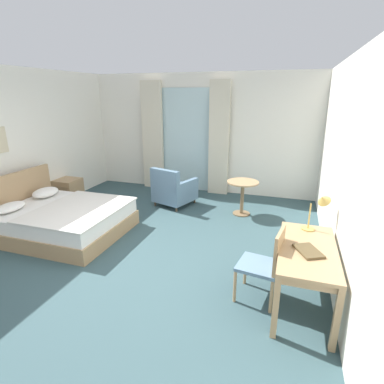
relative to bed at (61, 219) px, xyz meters
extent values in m
cube|color=#334C51|center=(1.54, -0.42, -0.32)|extent=(6.08, 7.81, 0.10)
cube|color=white|center=(1.54, 3.22, 1.12)|extent=(5.68, 0.12, 2.79)
cube|color=white|center=(4.32, -0.42, 1.12)|extent=(0.12, 7.41, 2.79)
cube|color=silver|center=(1.18, 3.14, 0.96)|extent=(1.25, 0.02, 2.45)
cube|color=beige|center=(0.33, 3.04, 1.04)|extent=(0.53, 0.10, 2.62)
cube|color=beige|center=(2.02, 3.04, 1.04)|extent=(0.47, 0.10, 2.62)
cube|color=tan|center=(0.07, 0.00, -0.14)|extent=(1.98, 1.64, 0.25)
cube|color=white|center=(0.07, 0.00, 0.09)|extent=(1.92, 1.59, 0.22)
cube|color=tan|center=(-0.95, 0.00, 0.23)|extent=(0.06, 1.66, 0.99)
cube|color=silver|center=(0.40, 0.00, 0.22)|extent=(1.31, 1.62, 0.03)
ellipsoid|color=white|center=(-0.64, -0.40, 0.27)|extent=(0.33, 0.54, 0.13)
ellipsoid|color=white|center=(-0.64, 0.39, 0.29)|extent=(0.37, 0.53, 0.16)
cube|color=tan|center=(-0.95, 1.33, 0.00)|extent=(0.48, 0.48, 0.54)
cube|color=#8F704E|center=(-0.95, 1.09, 0.11)|extent=(0.41, 0.01, 0.13)
cube|color=tan|center=(3.92, -0.68, 0.44)|extent=(0.60, 1.29, 0.04)
cube|color=tan|center=(3.92, -0.68, 0.38)|extent=(0.55, 1.22, 0.08)
cube|color=tan|center=(4.19, -1.30, 0.07)|extent=(0.06, 0.06, 0.69)
cube|color=tan|center=(4.19, -0.07, 0.07)|extent=(0.06, 0.06, 0.69)
cube|color=tan|center=(3.65, -1.30, 0.07)|extent=(0.06, 0.06, 0.69)
cube|color=tan|center=(3.65, -0.07, 0.07)|extent=(0.06, 0.06, 0.69)
cube|color=slate|center=(3.42, -0.72, 0.16)|extent=(0.52, 0.50, 0.04)
cube|color=tan|center=(3.63, -0.75, 0.40)|extent=(0.10, 0.42, 0.46)
cylinder|color=tan|center=(3.24, -0.49, -0.07)|extent=(0.04, 0.04, 0.40)
cylinder|color=tan|center=(3.18, -0.88, -0.07)|extent=(0.04, 0.04, 0.40)
cylinder|color=tan|center=(3.65, -0.55, -0.07)|extent=(0.04, 0.04, 0.40)
cylinder|color=tan|center=(3.60, -0.94, -0.07)|extent=(0.04, 0.04, 0.40)
cylinder|color=tan|center=(3.93, -0.19, 0.46)|extent=(0.16, 0.16, 0.02)
cylinder|color=tan|center=(3.93, -0.19, 0.63)|extent=(0.02, 0.02, 0.32)
cone|color=tan|center=(4.08, -0.05, 0.81)|extent=(0.21, 0.18, 0.21)
cube|color=brown|center=(3.92, -0.79, 0.47)|extent=(0.33, 0.38, 0.03)
cube|color=slate|center=(1.33, 1.97, -0.01)|extent=(0.90, 0.94, 0.31)
cube|color=slate|center=(1.23, 1.66, 0.36)|extent=(0.71, 0.33, 0.43)
cube|color=slate|center=(1.62, 1.88, 0.22)|extent=(0.33, 0.76, 0.16)
cube|color=slate|center=(1.04, 2.06, 0.22)|extent=(0.33, 0.76, 0.16)
cylinder|color=#4C3D2D|center=(1.70, 2.19, -0.22)|extent=(0.04, 0.04, 0.10)
cylinder|color=#4C3D2D|center=(1.15, 2.36, -0.22)|extent=(0.04, 0.04, 0.10)
cylinder|color=#4C3D2D|center=(1.51, 1.57, -0.22)|extent=(0.04, 0.04, 0.10)
cylinder|color=#4C3D2D|center=(0.95, 1.75, -0.22)|extent=(0.04, 0.04, 0.10)
cylinder|color=tan|center=(2.80, 1.85, 0.40)|extent=(0.62, 0.62, 0.03)
cylinder|color=brown|center=(2.80, 1.85, 0.06)|extent=(0.07, 0.07, 0.65)
cylinder|color=brown|center=(2.80, 1.85, -0.26)|extent=(0.34, 0.34, 0.02)
camera|label=1|loc=(3.66, -3.88, 2.04)|focal=28.48mm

